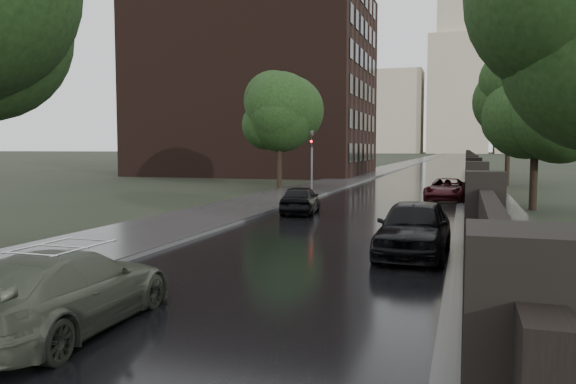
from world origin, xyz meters
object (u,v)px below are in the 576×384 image
at_px(car_right_far, 447,189).
at_px(tree_right_b, 536,106).
at_px(car_right_near, 414,228).
at_px(tree_right_c, 509,122).
at_px(volga_sedan, 64,290).
at_px(hatchback_left, 301,200).
at_px(tree_left_far, 279,115).
at_px(traffic_light, 312,158).

bearing_deg(car_right_far, tree_right_b, -36.46).
relative_size(tree_right_b, car_right_near, 1.53).
relative_size(tree_right_c, car_right_near, 1.53).
distance_m(volga_sedan, hatchback_left, 16.80).
distance_m(tree_right_c, hatchback_left, 25.41).
height_order(tree_left_far, hatchback_left, tree_left_far).
distance_m(tree_right_c, volga_sedan, 40.95).
bearing_deg(car_right_far, tree_left_far, 163.44).
bearing_deg(hatchback_left, tree_left_far, -75.28).
bearing_deg(car_right_far, volga_sedan, -97.00).
height_order(tree_right_b, tree_right_c, same).
bearing_deg(volga_sedan, traffic_light, -88.36).
xyz_separation_m(tree_left_far, hatchback_left, (5.30, -12.87, -4.60)).
relative_size(traffic_light, car_right_far, 0.87).
bearing_deg(hatchback_left, traffic_light, -86.15).
bearing_deg(tree_right_b, car_right_far, 138.89).
height_order(traffic_light, hatchback_left, traffic_light).
xyz_separation_m(tree_left_far, car_right_near, (11.06, -21.41, -4.46)).
height_order(hatchback_left, car_right_far, hatchback_left).
bearing_deg(car_right_near, hatchback_left, 125.44).
xyz_separation_m(tree_left_far, tree_right_c, (15.50, 10.00, -0.29)).
relative_size(tree_right_c, volga_sedan, 1.51).
bearing_deg(car_right_far, hatchback_left, -121.16).
xyz_separation_m(tree_right_c, volga_sedan, (-9.30, -39.65, -4.28)).
xyz_separation_m(tree_right_b, car_right_near, (-4.44, -13.41, -4.17)).
bearing_deg(hatchback_left, volga_sedan, 85.38).
xyz_separation_m(volga_sedan, car_right_near, (4.86, 8.24, 0.11)).
distance_m(tree_right_b, traffic_light, 12.44).
distance_m(tree_left_far, car_right_far, 13.07).
bearing_deg(tree_left_far, traffic_light, -53.53).
relative_size(volga_sedan, hatchback_left, 1.23).
bearing_deg(car_right_near, tree_right_b, 73.12).
bearing_deg(hatchback_left, car_right_near, 116.31).
height_order(tree_right_c, traffic_light, tree_right_c).
height_order(tree_right_b, car_right_far, tree_right_b).
relative_size(traffic_light, volga_sedan, 0.86).
distance_m(tree_right_c, car_right_near, 31.99).
distance_m(tree_left_far, hatchback_left, 14.66).
bearing_deg(hatchback_left, tree_right_c, -121.70).
distance_m(hatchback_left, car_right_far, 10.42).
bearing_deg(tree_left_far, car_right_far, -21.20).
relative_size(tree_left_far, traffic_light, 1.85).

